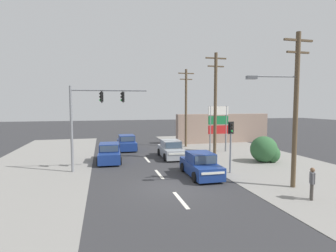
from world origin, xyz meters
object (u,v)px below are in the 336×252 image
Objects in this scene: pedestal_signal_right_kerb at (231,138)px; shopping_plaza_sign at (218,122)px; utility_pole_foreground_right at (293,105)px; utility_pole_midground_right at (215,105)px; traffic_signal_mast at (91,113)px; sedan_oncoming_mid at (127,143)px; sedan_crossing_left at (200,165)px; sedan_kerbside_parked at (171,150)px; pedestrian_at_kerb at (312,182)px; utility_pole_background_right at (186,106)px; sedan_oncoming_near at (109,153)px.

shopping_plaza_sign reaches higher than pedestal_signal_right_kerb.
utility_pole_foreground_right reaches higher than pedestal_signal_right_kerb.
traffic_signal_mast is (-9.86, -1.12, -0.56)m from utility_pole_midground_right.
pedestal_signal_right_kerb reaches higher than sedan_oncoming_mid.
sedan_oncoming_mid is 12.19m from sedan_crossing_left.
pedestrian_at_kerb reaches higher than sedan_kerbside_parked.
utility_pole_midground_right is 1.94× the size of shopping_plaza_sign.
utility_pole_background_right is 2.43× the size of pedestal_signal_right_kerb.
pedestal_signal_right_kerb is at bearing 3.33° from sedan_crossing_left.
sedan_kerbside_parked is (5.39, 0.44, 0.00)m from sedan_oncoming_near.
sedan_kerbside_parked is at bearing 112.39° from pedestal_signal_right_kerb.
pedestrian_at_kerb is (1.43, -5.67, -1.49)m from pedestal_signal_right_kerb.
utility_pole_midground_right is 10.80m from sedan_oncoming_mid.
utility_pole_midground_right is at bearing 99.18° from utility_pole_foreground_right.
utility_pole_foreground_right reaches higher than sedan_kerbside_parked.
utility_pole_background_right is at bearing 76.51° from sedan_crossing_left.
pedestal_signal_right_kerb is (9.26, -2.81, -1.73)m from traffic_signal_mast.
sedan_oncoming_mid is at bearing 131.43° from utility_pole_midground_right.
utility_pole_background_right is at bearing 92.58° from pedestrian_at_kerb.
sedan_kerbside_parked is at bearing 27.03° from traffic_signal_mast.
utility_pole_foreground_right is 1.44× the size of traffic_signal_mast.
sedan_crossing_left is (-2.84, -4.06, -4.00)m from utility_pole_midground_right.
utility_pole_background_right is 1.88× the size of shopping_plaza_sign.
traffic_signal_mast is at bearing -157.10° from shopping_plaza_sign.
traffic_signal_mast is at bearing -152.97° from sedan_kerbside_parked.
shopping_plaza_sign is 11.13m from sedan_oncoming_near.
pedestal_signal_right_kerb is 6.04m from pedestrian_at_kerb.
utility_pole_foreground_right is at bearing -94.44° from shopping_plaza_sign.
pedestrian_at_kerb is at bearing -71.44° from sedan_kerbside_parked.
pedestrian_at_kerb is at bearing -38.43° from traffic_signal_mast.
sedan_kerbside_parked is (-0.33, 6.35, 0.00)m from sedan_crossing_left.
utility_pole_midground_right is 10.36m from pedestrian_at_kerb.
sedan_oncoming_mid is 6.28m from sedan_kerbside_parked.
sedan_crossing_left is 6.65m from pedestrian_at_kerb.
utility_pole_foreground_right is 15.59m from utility_pole_background_right.
utility_pole_midground_right is 4.59m from pedestal_signal_right_kerb.
shopping_plaza_sign reaches higher than pedestrian_at_kerb.
utility_pole_foreground_right reaches higher than pedestrian_at_kerb.
utility_pole_background_right is 7.72m from sedan_oncoming_mid.
utility_pole_midground_right reaches higher than pedestal_signal_right_kerb.
shopping_plaza_sign is at bearing 70.85° from pedestal_signal_right_kerb.
sedan_crossing_left is at bearing 138.79° from utility_pole_foreground_right.
sedan_oncoming_mid and sedan_oncoming_near have the same top height.
sedan_oncoming_near is (1.30, 2.97, -3.44)m from traffic_signal_mast.
sedan_oncoming_near is at bearing -168.92° from shopping_plaza_sign.
utility_pole_background_right reaches higher than sedan_oncoming_mid.
utility_pole_midground_right reaches higher than utility_pole_background_right.
utility_pole_midground_right is 7.91m from utility_pole_background_right.
utility_pole_foreground_right is 0.97× the size of utility_pole_midground_right.
shopping_plaza_sign is at bearing 11.08° from sedan_oncoming_near.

